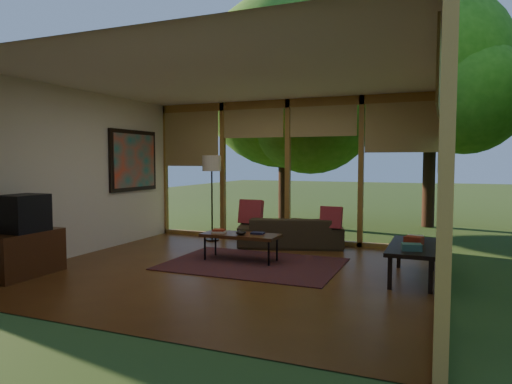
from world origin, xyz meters
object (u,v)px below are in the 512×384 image
at_px(floor_lamp, 212,168).
at_px(sofa, 290,232).
at_px(coffee_table, 241,236).
at_px(side_console, 413,248).
at_px(television, 23,213).
at_px(media_cabinet, 24,254).

bearing_deg(floor_lamp, sofa, -1.46).
bearing_deg(coffee_table, side_console, -2.90).
bearing_deg(sofa, side_console, 127.72).
relative_size(floor_lamp, side_console, 1.18).
bearing_deg(television, side_console, 20.37).
height_order(sofa, television, television).
distance_m(sofa, coffee_table, 1.44).
xyz_separation_m(sofa, coffee_table, (-0.35, -1.39, 0.12)).
xyz_separation_m(media_cabinet, television, (0.02, 0.00, 0.55)).
bearing_deg(media_cabinet, television, 0.00).
bearing_deg(media_cabinet, side_console, 20.29).
height_order(media_cabinet, television, television).
bearing_deg(sofa, coffee_table, 58.42).
relative_size(sofa, floor_lamp, 1.12).
distance_m(television, side_console, 5.19).
distance_m(media_cabinet, coffee_table, 3.03).
xyz_separation_m(coffee_table, side_console, (2.53, -0.13, 0.02)).
bearing_deg(sofa, floor_lamp, -18.83).
bearing_deg(side_console, sofa, 145.09).
xyz_separation_m(sofa, media_cabinet, (-2.69, -3.32, 0.03)).
distance_m(sofa, floor_lamp, 1.97).
relative_size(television, side_console, 0.39).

